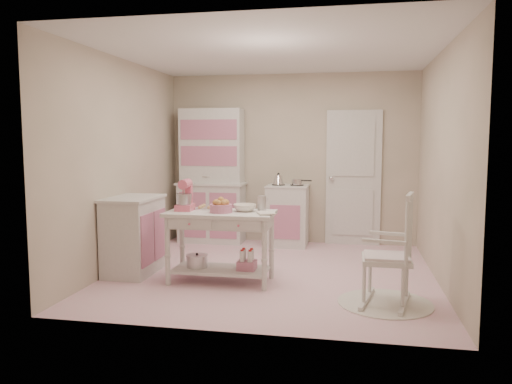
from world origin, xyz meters
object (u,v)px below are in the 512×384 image
work_table (221,247)px  rocking_chair (387,249)px  stove (287,215)px  stand_mixer (185,196)px  bread_basket (221,208)px  base_cabinet (134,235)px  hutch (211,176)px

work_table → rocking_chair: bearing=-13.8°
stove → work_table: bearing=-103.2°
work_table → stand_mixer: 0.71m
stove → work_table: size_ratio=0.77×
stove → bread_basket: bearing=-102.3°
work_table → stand_mixer: bearing=177.3°
stove → rocking_chair: bearing=-62.9°
rocking_chair → work_table: (-1.78, 0.44, -0.15)m
base_cabinet → stand_mixer: 0.88m
stove → base_cabinet: (-1.61, -1.91, 0.00)m
stove → work_table: 2.14m
work_table → hutch: bearing=108.5°
base_cabinet → rocking_chair: size_ratio=0.84×
stand_mixer → work_table: bearing=-5.0°
hutch → stove: size_ratio=2.26×
hutch → work_table: bearing=-71.5°
hutch → stand_mixer: size_ratio=6.12×
base_cabinet → work_table: size_ratio=0.77×
bread_basket → hutch: bearing=108.6°
base_cabinet → stand_mixer: (0.70, -0.15, 0.51)m
stove → base_cabinet: bearing=-130.1°
stand_mixer → bread_basket: size_ratio=1.36×
stove → bread_basket: stove is taller
base_cabinet → rocking_chair: (2.90, -0.61, 0.09)m
stand_mixer → hutch: bearing=95.6°
rocking_chair → stand_mixer: bearing=179.6°
hutch → bread_basket: 2.31m
hutch → base_cabinet: size_ratio=2.26×
work_table → stand_mixer: (-0.42, 0.02, 0.57)m
hutch → base_cabinet: bearing=-101.8°
hutch → stove: 1.33m
hutch → work_table: (0.71, -2.13, -0.64)m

